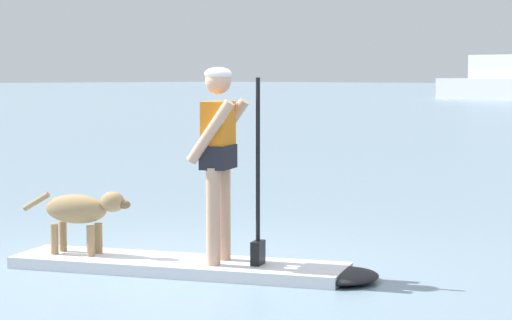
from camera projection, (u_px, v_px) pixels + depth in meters
The scene contains 4 objects.
ground_plane at pixel (178, 271), 8.48m from camera, with size 400.00×400.00×0.00m, color gray.
paddleboard at pixel (202, 267), 8.41m from camera, with size 3.19×1.96×0.10m.
person_paddler at pixel (220, 150), 8.27m from camera, with size 0.68×0.60×1.65m.
dog at pixel (81, 211), 8.71m from camera, with size 0.99×0.52×0.57m.
Camera 1 is at (6.14, -5.72, 1.68)m, focal length 69.08 mm.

